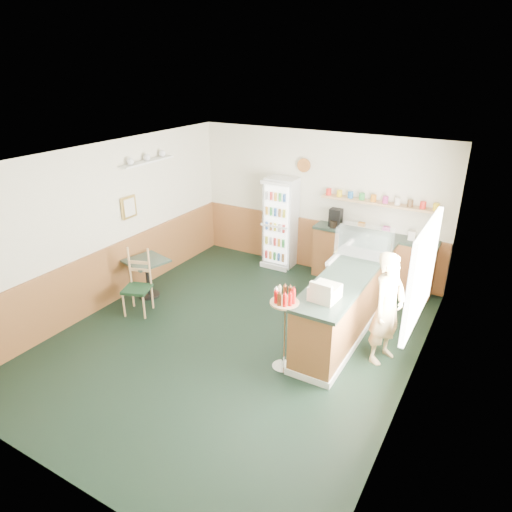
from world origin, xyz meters
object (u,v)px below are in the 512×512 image
Objects in this scene: cash_register at (325,292)px; cafe_chair at (140,280)px; drinks_fridge at (280,223)px; cafe_table at (147,271)px; display_case at (364,243)px; shopkeeper at (387,308)px; condiment_stand at (284,315)px.

cafe_chair is at bearing -173.10° from cash_register.
drinks_fridge is 2.33× the size of cafe_table.
drinks_fridge reaches higher than cafe_table.
display_case is 0.52× the size of shopkeeper.
cafe_chair is at bearing -112.01° from drinks_fridge.
display_case is 0.70× the size of condiment_stand.
cafe_table is 0.71× the size of cafe_chair.
display_case is at bearing -27.97° from drinks_fridge.
condiment_stand reaches higher than cafe_table.
cash_register is at bearing 145.55° from shopkeeper.
display_case is 3.72m from cafe_table.
shopkeeper is at bearing 41.93° from cash_register.
shopkeeper reaches higher than display_case.
cash_register is (0.00, -1.60, -0.14)m from display_case.
cafe_table is at bearing 99.98° from cafe_chair.
condiment_stand is at bearing -24.08° from cafe_chair.
shopkeeper reaches higher than cafe_chair.
condiment_stand reaches higher than cafe_chair.
display_case is 3.66m from cafe_chair.
display_case reaches higher than cash_register.
cash_register is 0.33× the size of cafe_chair.
cafe_table is (-3.40, -1.30, -0.75)m from display_case.
display_case is 1.08× the size of cafe_table.
cafe_chair reaches higher than cafe_table.
condiment_stand is (1.61, -3.02, -0.08)m from drinks_fridge.
shopkeeper reaches higher than cafe_table.
shopkeeper is 1.41m from condiment_stand.
condiment_stand is 2.76m from cafe_chair.
cash_register is 0.30× the size of condiment_stand.
cash_register is (2.02, -2.67, 0.21)m from drinks_fridge.
cash_register is 0.93m from shopkeeper.
drinks_fridge is 1.52× the size of condiment_stand.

